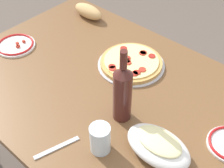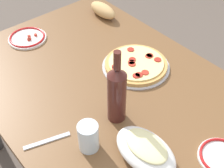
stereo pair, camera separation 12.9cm
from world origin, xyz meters
name	(u,v)px [view 2 (the right image)]	position (x,y,z in m)	size (l,w,h in m)	color
dining_table	(112,107)	(0.00, 0.00, 0.63)	(1.41, 0.93, 0.74)	brown
pepperoni_pizza	(136,65)	(0.04, -0.18, 0.75)	(0.31, 0.31, 0.03)	#B7B7BC
baked_pasta_dish	(146,150)	(-0.33, 0.13, 0.78)	(0.24, 0.15, 0.08)	white
wine_bottle	(117,93)	(-0.13, 0.08, 0.86)	(0.07, 0.07, 0.31)	#471E19
water_glass	(88,137)	(-0.17, 0.25, 0.79)	(0.07, 0.07, 0.11)	silver
side_plate_near	(27,38)	(0.55, 0.09, 0.74)	(0.19, 0.19, 0.02)	white
side_plate_far	(222,157)	(-0.50, -0.06, 0.74)	(0.16, 0.16, 0.02)	white
bread_loaf	(103,10)	(0.48, -0.34, 0.77)	(0.19, 0.08, 0.07)	tan
fork_right	(47,141)	(-0.05, 0.35, 0.74)	(0.17, 0.02, 0.01)	#B7B7BC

